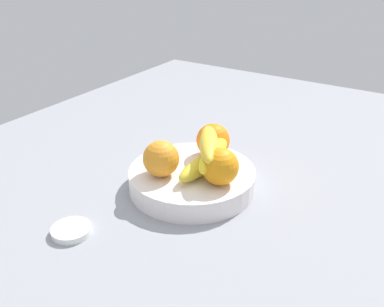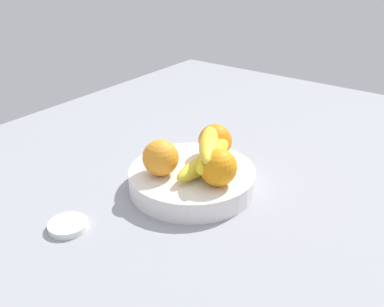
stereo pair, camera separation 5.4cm
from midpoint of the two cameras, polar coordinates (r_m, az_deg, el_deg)
name	(u,v)px [view 1 (the left image)]	position (r cm, az deg, el deg)	size (l,w,h in cm)	color
ground_plane	(204,192)	(96.73, 0.05, -5.25)	(180.00, 140.00, 3.00)	gray
fruit_bowl	(192,179)	(94.38, -1.63, -3.45)	(27.88, 27.88, 4.62)	white
orange_front_left	(161,159)	(89.89, -5.88, -0.72)	(7.78, 7.78, 7.78)	orange
orange_front_right	(220,166)	(86.45, 2.01, -1.77)	(7.78, 7.78, 7.78)	orange
orange_center	(213,140)	(97.70, 1.27, 1.77)	(7.78, 7.78, 7.78)	orange
banana_bunch	(208,154)	(90.57, 0.50, -0.13)	(18.42, 12.13, 8.40)	gold
jar_lid	(71,230)	(85.42, -17.64, -9.83)	(7.58, 7.58, 1.29)	silver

